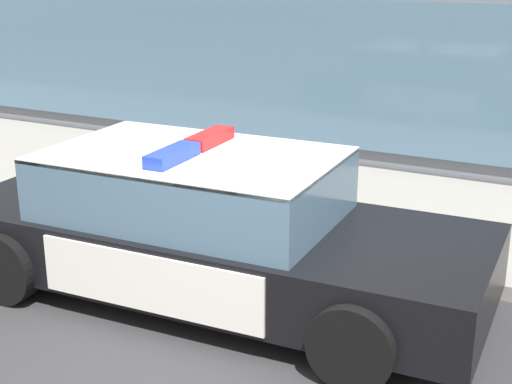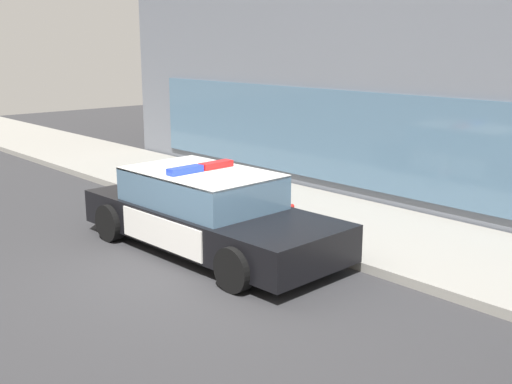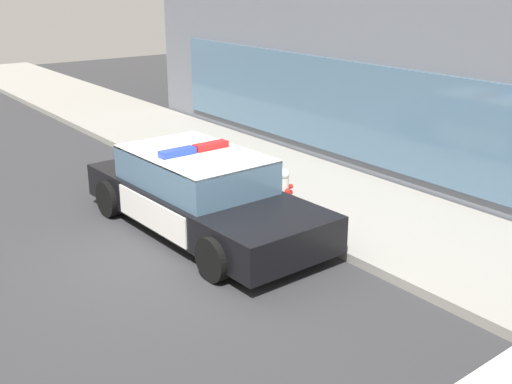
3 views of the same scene
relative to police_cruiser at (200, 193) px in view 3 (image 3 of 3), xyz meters
The scene contains 4 objects.
ground 1.38m from the police_cruiser, 45.29° to the right, with size 48.00×48.00×0.00m, color #303033.
sidewalk 2.94m from the police_cruiser, 72.88° to the left, with size 48.00×3.26×0.15m, color gray.
police_cruiser is the anchor object (origin of this frame).
fire_hydrant 1.69m from the police_cruiser, 81.69° to the left, with size 0.34×0.39×0.73m.
Camera 3 is at (7.97, -4.52, 4.26)m, focal length 44.27 mm.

